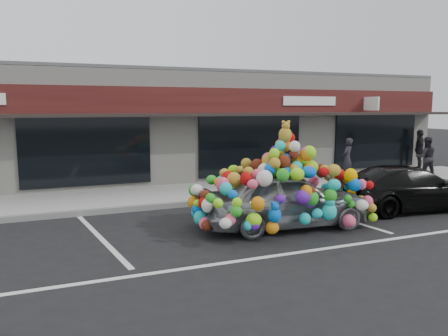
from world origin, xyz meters
name	(u,v)px	position (x,y,z in m)	size (l,w,h in m)	color
ground	(235,226)	(0.00, 0.00, 0.00)	(90.00, 90.00, 0.00)	black
shop_building	(155,125)	(0.00, 8.44, 2.16)	(24.00, 7.20, 4.31)	beige
sidewalk	(187,194)	(0.00, 4.00, 0.07)	(26.00, 3.00, 0.15)	gray
kerb	(202,203)	(0.00, 2.50, 0.07)	(26.00, 0.18, 0.16)	slate
parking_stripe_left	(101,238)	(-3.20, 0.20, 0.00)	(0.12, 4.40, 0.01)	silver
parking_stripe_mid	(326,214)	(2.80, 0.20, 0.00)	(0.12, 4.40, 0.01)	silver
lane_line	(363,243)	(2.00, -2.30, 0.00)	(14.00, 0.12, 0.01)	silver
toy_car	(285,192)	(1.08, -0.51, 0.87)	(2.99, 4.54, 2.56)	#ABAEB6
black_sedan	(409,188)	(5.27, -0.26, 0.63)	(4.35, 1.77, 1.26)	black
pedestrian_a	(347,159)	(6.40, 4.02, 0.95)	(0.58, 0.38, 1.59)	#24252A
pedestrian_b	(426,158)	(9.43, 3.10, 0.96)	(0.79, 0.61, 1.62)	black
pedestrian_c	(419,150)	(11.04, 5.00, 1.04)	(0.43, 1.04, 1.78)	#28242A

